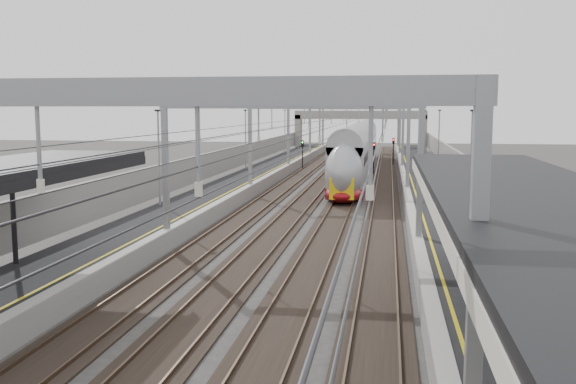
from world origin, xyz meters
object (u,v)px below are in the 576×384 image
(bench, at_px, (520,312))
(signal_green, at_px, (303,149))
(overbridge, at_px, (360,120))
(train, at_px, (358,154))

(bench, height_order, signal_green, signal_green)
(overbridge, relative_size, signal_green, 6.33)
(overbridge, bearing_deg, train, -87.78)
(train, relative_size, bench, 25.50)
(train, bearing_deg, overbridge, 92.22)
(overbridge, relative_size, train, 0.42)
(train, xyz_separation_m, bench, (6.88, -52.66, -0.58))
(overbridge, height_order, train, overbridge)
(overbridge, distance_m, signal_green, 34.66)
(train, distance_m, bench, 53.11)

